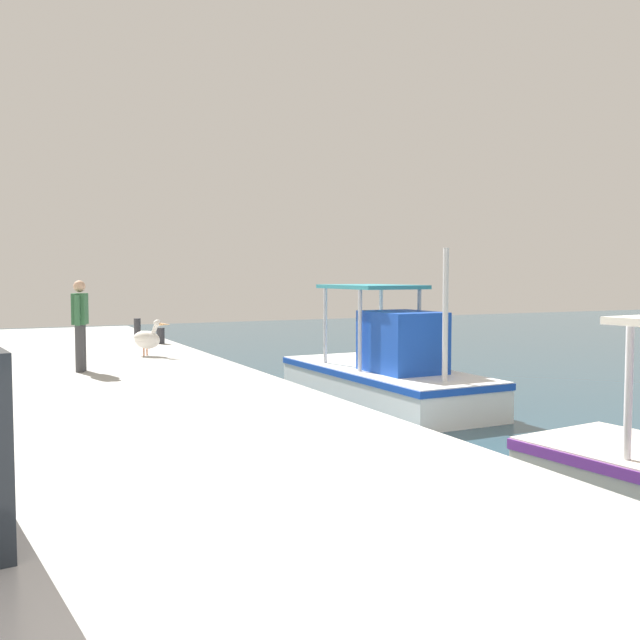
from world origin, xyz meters
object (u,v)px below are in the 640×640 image
object	(u,v)px
fishing_boat_nearest	(387,374)
pelican	(147,338)
mooring_bollard_second	(161,336)
fisherman_standing	(80,321)
mooring_bollard_nearest	(137,327)

from	to	relation	value
fishing_boat_nearest	pelican	world-z (taller)	fishing_boat_nearest
pelican	mooring_bollard_second	xyz separation A→B (m)	(-2.71, 0.93, -0.19)
pelican	fisherman_standing	world-z (taller)	fisherman_standing
fisherman_standing	pelican	bearing A→B (deg)	140.94
fisherman_standing	fishing_boat_nearest	bearing A→B (deg)	73.87
fishing_boat_nearest	mooring_bollard_nearest	bearing A→B (deg)	-161.95
mooring_bollard_nearest	fisherman_standing	bearing A→B (deg)	-18.39
fishing_boat_nearest	pelican	bearing A→B (deg)	-132.69
pelican	fisherman_standing	bearing A→B (deg)	-39.06
pelican	mooring_bollard_nearest	world-z (taller)	pelican
mooring_bollard_second	fisherman_standing	bearing A→B (deg)	-28.58
fisherman_standing	mooring_bollard_nearest	xyz separation A→B (m)	(-7.80, 2.59, -0.69)
fisherman_standing	mooring_bollard_second	size ratio (longest dim) A/B	4.06
fishing_boat_nearest	pelican	xyz separation A→B (m)	(-3.70, -4.01, 0.58)
fishing_boat_nearest	mooring_bollard_nearest	world-z (taller)	fishing_boat_nearest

